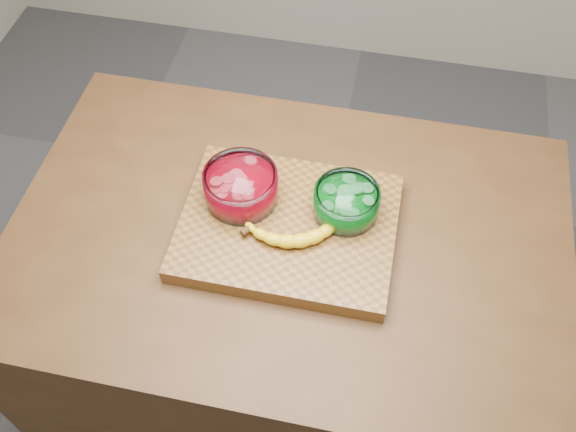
# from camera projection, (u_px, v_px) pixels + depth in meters

# --- Properties ---
(ground) EXTENTS (3.50, 3.50, 0.00)m
(ground) POSITION_uv_depth(u_px,v_px,m) (288.00, 391.00, 2.10)
(ground) COLOR #4F4F53
(ground) RESTS_ON ground
(counter) EXTENTS (1.20, 0.80, 0.90)m
(counter) POSITION_uv_depth(u_px,v_px,m) (288.00, 328.00, 1.73)
(counter) COLOR #462B15
(counter) RESTS_ON ground
(cutting_board) EXTENTS (0.45, 0.35, 0.04)m
(cutting_board) POSITION_uv_depth(u_px,v_px,m) (288.00, 227.00, 1.36)
(cutting_board) COLOR brown
(cutting_board) RESTS_ON counter
(bowl_red) EXTENTS (0.16, 0.16, 0.07)m
(bowl_red) POSITION_uv_depth(u_px,v_px,m) (241.00, 187.00, 1.35)
(bowl_red) COLOR white
(bowl_red) RESTS_ON cutting_board
(bowl_green) EXTENTS (0.14, 0.14, 0.06)m
(bowl_green) POSITION_uv_depth(u_px,v_px,m) (346.00, 202.00, 1.33)
(bowl_green) COLOR white
(bowl_green) RESTS_ON cutting_board
(banana) EXTENTS (0.23, 0.15, 0.03)m
(banana) POSITION_uv_depth(u_px,v_px,m) (295.00, 224.00, 1.32)
(banana) COLOR gold
(banana) RESTS_ON cutting_board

